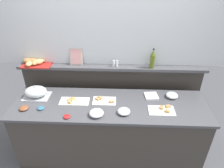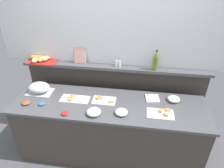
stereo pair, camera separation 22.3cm
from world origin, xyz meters
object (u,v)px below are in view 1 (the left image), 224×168
framed_picture (76,57)px  glass_bowl_medium (124,112)px  serving_cloche (36,92)px  glass_bowl_large (172,95)px  condiment_bowl_dark (24,108)px  pepper_shaker (117,63)px  bread_basket (35,62)px  condiment_bowl_teal (41,108)px  napkin_stack (151,96)px  sandwich_platter_side (104,101)px  sandwich_platter_front (162,110)px  salt_shaker (114,63)px  condiment_bowl_red (67,117)px  glass_bowl_small (96,113)px  olive_oil_bottle (153,59)px  sandwich_platter_rear (74,101)px

framed_picture → glass_bowl_medium: bearing=-45.4°
serving_cloche → glass_bowl_large: serving_cloche is taller
condiment_bowl_dark → serving_cloche: bearing=77.7°
serving_cloche → pepper_shaker: 1.14m
glass_bowl_medium → bread_basket: 1.45m
condiment_bowl_teal → napkin_stack: 1.42m
napkin_stack → bread_basket: bearing=169.8°
sandwich_platter_side → napkin_stack: bearing=12.0°
serving_cloche → condiment_bowl_dark: size_ratio=3.11×
glass_bowl_large → glass_bowl_medium: glass_bowl_large is taller
bread_basket → serving_cloche: bearing=-74.5°
serving_cloche → condiment_bowl_teal: serving_cloche is taller
sandwich_platter_front → bread_basket: size_ratio=0.74×
salt_shaker → bread_basket: salt_shaker is taller
condiment_bowl_teal → condiment_bowl_red: size_ratio=1.04×
condiment_bowl_teal → glass_bowl_large: bearing=11.0°
salt_shaker → bread_basket: size_ratio=0.20×
bread_basket → sandwich_platter_front: bearing=-18.8°
sandwich_platter_side → glass_bowl_small: 0.29m
olive_oil_bottle → framed_picture: bearing=176.6°
olive_oil_bottle → sandwich_platter_front: bearing=-80.4°
sandwich_platter_rear → bread_basket: size_ratio=0.88×
sandwich_platter_rear → sandwich_platter_front: same height
glass_bowl_large → glass_bowl_medium: (-0.64, -0.36, -0.00)m
glass_bowl_medium → condiment_bowl_teal: bearing=177.8°
sandwich_platter_front → glass_bowl_small: size_ratio=1.84×
glass_bowl_medium → napkin_stack: bearing=44.7°
glass_bowl_large → sandwich_platter_rear: bearing=-173.1°
pepper_shaker → bread_basket: (-1.16, 0.02, -0.00)m
sandwich_platter_side → glass_bowl_large: glass_bowl_large is taller
bread_basket → framed_picture: (0.59, 0.02, 0.08)m
olive_oil_bottle → salt_shaker: bearing=177.5°
condiment_bowl_red → napkin_stack: condiment_bowl_red is taller
salt_shaker → glass_bowl_small: bearing=-104.4°
glass_bowl_small → sandwich_platter_front: bearing=8.7°
sandwich_platter_rear → salt_shaker: (0.50, 0.43, 0.34)m
serving_cloche → glass_bowl_medium: 1.19m
olive_oil_bottle → glass_bowl_medium: bearing=-121.3°
glass_bowl_large → condiment_bowl_teal: (-1.65, -0.32, -0.01)m
condiment_bowl_red → framed_picture: size_ratio=0.35×
sandwich_platter_side → condiment_bowl_dark: condiment_bowl_dark is taller
serving_cloche → condiment_bowl_teal: (0.14, -0.26, -0.06)m
sandwich_platter_front → glass_bowl_large: bearing=59.4°
olive_oil_bottle → napkin_stack: bearing=-91.1°
glass_bowl_large → glass_bowl_small: bearing=-156.8°
bread_basket → glass_bowl_small: bearing=-37.0°
sandwich_platter_side → serving_cloche: 0.91m
glass_bowl_medium → glass_bowl_small: bearing=-171.3°
condiment_bowl_teal → bread_basket: 0.74m
condiment_bowl_dark → pepper_shaker: size_ratio=1.26×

